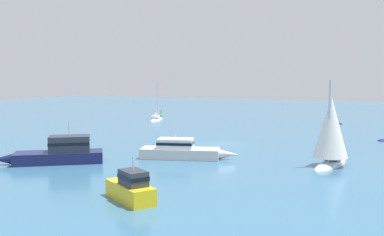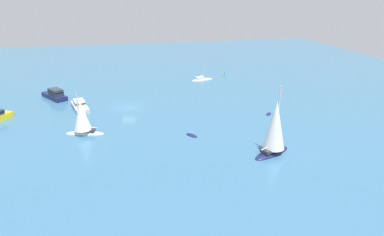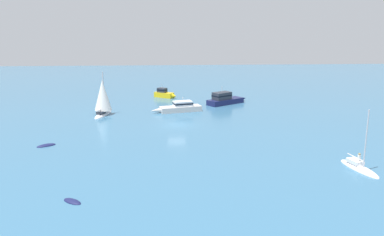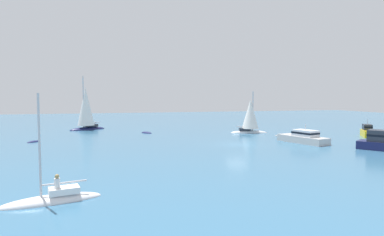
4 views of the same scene
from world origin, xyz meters
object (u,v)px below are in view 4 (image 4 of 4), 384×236
(motor_cruiser, at_px, (302,137))
(yacht_1, at_px, (86,111))
(sloop, at_px, (53,200))
(launch, at_px, (368,132))
(yacht, at_px, (250,117))
(skiff, at_px, (34,142))
(rib, at_px, (147,133))

(motor_cruiser, xyz_separation_m, yacht_1, (-24.42, -27.42, 2.72))
(motor_cruiser, xyz_separation_m, sloop, (16.83, -27.51, -0.56))
(motor_cruiser, height_order, launch, launch)
(yacht, xyz_separation_m, skiff, (2.26, -31.83, -2.51))
(yacht, height_order, sloop, yacht)
(skiff, height_order, yacht_1, yacht_1)
(rib, relative_size, motor_cruiser, 0.28)
(yacht, height_order, rib, yacht)
(skiff, bearing_deg, motor_cruiser, 112.25)
(yacht, height_order, motor_cruiser, yacht)
(skiff, xyz_separation_m, sloop, (26.59, 5.87, 0.11))
(rib, bearing_deg, yacht, 41.59)
(skiff, bearing_deg, yacht, 132.62)
(yacht, distance_m, launch, 17.29)
(sloop, bearing_deg, launch, -166.95)
(launch, bearing_deg, yacht, -90.32)
(motor_cruiser, distance_m, yacht_1, 36.82)
(sloop, bearing_deg, motor_cruiser, -161.11)
(skiff, relative_size, motor_cruiser, 0.23)
(sloop, xyz_separation_m, yacht_1, (-41.25, 0.08, 3.29))
(skiff, distance_m, launch, 46.72)
(yacht, bearing_deg, sloop, -118.69)
(yacht_1, bearing_deg, sloop, 63.23)
(rib, height_order, launch, launch)
(skiff, relative_size, launch, 0.43)
(motor_cruiser, relative_size, sloop, 1.29)
(yacht, distance_m, skiff, 32.01)
(yacht, relative_size, launch, 1.56)
(rib, height_order, motor_cruiser, motor_cruiser)
(skiff, xyz_separation_m, rib, (-6.49, 15.57, 0.00))
(motor_cruiser, relative_size, yacht_1, 0.84)
(yacht, relative_size, yacht_1, 0.71)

